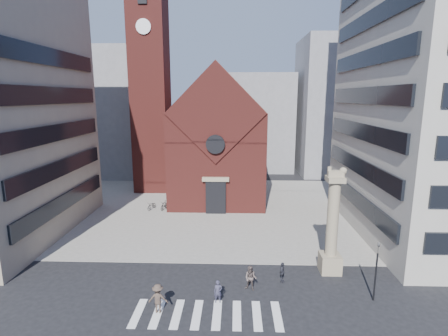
{
  "coord_description": "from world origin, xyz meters",
  "views": [
    {
      "loc": [
        2.34,
        -23.27,
        13.92
      ],
      "look_at": [
        1.29,
        8.0,
        7.49
      ],
      "focal_mm": 28.0,
      "sensor_mm": 36.0,
      "label": 1
    }
  ],
  "objects_px": {
    "traffic_light": "(376,270)",
    "scooter_0": "(152,206)",
    "pedestrian_2": "(282,272)",
    "lion_column": "(332,231)",
    "pedestrian_0": "(218,292)",
    "pedestrian_1": "(251,278)"
  },
  "relations": [
    {
      "from": "traffic_light",
      "to": "pedestrian_2",
      "type": "bearing_deg",
      "value": 159.58
    },
    {
      "from": "pedestrian_0",
      "to": "scooter_0",
      "type": "xyz_separation_m",
      "value": [
        -9.31,
        19.75,
        -0.27
      ]
    },
    {
      "from": "pedestrian_0",
      "to": "traffic_light",
      "type": "bearing_deg",
      "value": -2.32
    },
    {
      "from": "pedestrian_2",
      "to": "scooter_0",
      "type": "bearing_deg",
      "value": 55.49
    },
    {
      "from": "traffic_light",
      "to": "pedestrian_2",
      "type": "distance_m",
      "value": 6.63
    },
    {
      "from": "pedestrian_1",
      "to": "pedestrian_2",
      "type": "bearing_deg",
      "value": 48.48
    },
    {
      "from": "lion_column",
      "to": "scooter_0",
      "type": "bearing_deg",
      "value": 140.08
    },
    {
      "from": "lion_column",
      "to": "pedestrian_0",
      "type": "xyz_separation_m",
      "value": [
        -8.81,
        -4.59,
        -2.65
      ]
    },
    {
      "from": "traffic_light",
      "to": "pedestrian_0",
      "type": "relative_size",
      "value": 2.68
    },
    {
      "from": "lion_column",
      "to": "scooter_0",
      "type": "height_order",
      "value": "lion_column"
    },
    {
      "from": "pedestrian_2",
      "to": "pedestrian_0",
      "type": "bearing_deg",
      "value": 136.69
    },
    {
      "from": "pedestrian_0",
      "to": "scooter_0",
      "type": "bearing_deg",
      "value": 109.78
    },
    {
      "from": "traffic_light",
      "to": "lion_column",
      "type": "bearing_deg",
      "value": 116.46
    },
    {
      "from": "pedestrian_2",
      "to": "traffic_light",
      "type": "bearing_deg",
      "value": -94.66
    },
    {
      "from": "pedestrian_1",
      "to": "pedestrian_0",
      "type": "bearing_deg",
      "value": -121.78
    },
    {
      "from": "lion_column",
      "to": "pedestrian_0",
      "type": "height_order",
      "value": "lion_column"
    },
    {
      "from": "pedestrian_2",
      "to": "scooter_0",
      "type": "relative_size",
      "value": 0.87
    },
    {
      "from": "lion_column",
      "to": "pedestrian_2",
      "type": "xyz_separation_m",
      "value": [
        -4.06,
        -1.75,
        -2.66
      ]
    },
    {
      "from": "traffic_light",
      "to": "scooter_0",
      "type": "bearing_deg",
      "value": 136.38
    },
    {
      "from": "traffic_light",
      "to": "pedestrian_0",
      "type": "distance_m",
      "value": 10.92
    },
    {
      "from": "lion_column",
      "to": "traffic_light",
      "type": "relative_size",
      "value": 2.02
    },
    {
      "from": "traffic_light",
      "to": "pedestrian_2",
      "type": "height_order",
      "value": "traffic_light"
    }
  ]
}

